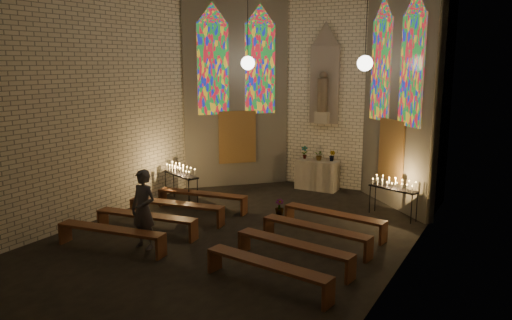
# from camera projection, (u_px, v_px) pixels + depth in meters

# --- Properties ---
(floor) EXTENTS (12.00, 12.00, 0.00)m
(floor) POSITION_uv_depth(u_px,v_px,m) (232.00, 238.00, 12.21)
(floor) COLOR black
(floor) RESTS_ON ground
(room) EXTENTS (8.22, 12.43, 7.00)m
(room) POSITION_uv_depth(u_px,v_px,m) (292.00, 80.00, 14.38)
(room) COLOR beige
(room) RESTS_ON ground
(altar) EXTENTS (1.40, 0.60, 1.00)m
(altar) POSITION_uv_depth(u_px,v_px,m) (317.00, 175.00, 16.78)
(altar) COLOR #B5AB94
(altar) RESTS_ON ground
(flower_vase_left) EXTENTS (0.27, 0.21, 0.44)m
(flower_vase_left) POSITION_uv_depth(u_px,v_px,m) (305.00, 152.00, 16.95)
(flower_vase_left) COLOR #4C723F
(flower_vase_left) RESTS_ON altar
(flower_vase_center) EXTENTS (0.35, 0.32, 0.35)m
(flower_vase_center) POSITION_uv_depth(u_px,v_px,m) (319.00, 155.00, 16.65)
(flower_vase_center) COLOR #4C723F
(flower_vase_center) RESTS_ON altar
(flower_vase_right) EXTENTS (0.24, 0.21, 0.37)m
(flower_vase_right) POSITION_uv_depth(u_px,v_px,m) (332.00, 156.00, 16.51)
(flower_vase_right) COLOR #4C723F
(flower_vase_right) RESTS_ON altar
(aisle_flower_pot) EXTENTS (0.32, 0.32, 0.44)m
(aisle_flower_pot) POSITION_uv_depth(u_px,v_px,m) (279.00, 207.00, 14.04)
(aisle_flower_pot) COLOR #4C723F
(aisle_flower_pot) RESTS_ON ground
(votive_stand_left) EXTENTS (1.56, 0.95, 1.13)m
(votive_stand_left) POSITION_uv_depth(u_px,v_px,m) (181.00, 172.00, 15.08)
(votive_stand_left) COLOR black
(votive_stand_left) RESTS_ON ground
(votive_stand_right) EXTENTS (1.44, 0.78, 1.04)m
(votive_stand_right) POSITION_uv_depth(u_px,v_px,m) (394.00, 186.00, 13.69)
(votive_stand_right) COLOR black
(votive_stand_right) RESTS_ON ground
(pew_left_0) EXTENTS (2.74, 0.75, 0.52)m
(pew_left_0) POSITION_uv_depth(u_px,v_px,m) (202.00, 196.00, 14.46)
(pew_left_0) COLOR #522B17
(pew_left_0) RESTS_ON ground
(pew_right_0) EXTENTS (2.74, 0.75, 0.52)m
(pew_right_0) POSITION_uv_depth(u_px,v_px,m) (334.00, 216.00, 12.54)
(pew_right_0) COLOR #522B17
(pew_right_0) RESTS_ON ground
(pew_left_1) EXTENTS (2.74, 0.75, 0.52)m
(pew_left_1) POSITION_uv_depth(u_px,v_px,m) (176.00, 206.00, 13.43)
(pew_left_1) COLOR #522B17
(pew_left_1) RESTS_ON ground
(pew_right_1) EXTENTS (2.74, 0.75, 0.52)m
(pew_right_1) POSITION_uv_depth(u_px,v_px,m) (315.00, 230.00, 11.51)
(pew_right_1) COLOR #522B17
(pew_right_1) RESTS_ON ground
(pew_left_2) EXTENTS (2.74, 0.75, 0.52)m
(pew_left_2) POSITION_uv_depth(u_px,v_px,m) (146.00, 218.00, 12.40)
(pew_left_2) COLOR #522B17
(pew_left_2) RESTS_ON ground
(pew_right_2) EXTENTS (2.74, 0.75, 0.52)m
(pew_right_2) POSITION_uv_depth(u_px,v_px,m) (294.00, 247.00, 10.48)
(pew_right_2) COLOR #522B17
(pew_right_2) RESTS_ON ground
(pew_left_3) EXTENTS (2.74, 0.75, 0.52)m
(pew_left_3) POSITION_uv_depth(u_px,v_px,m) (111.00, 232.00, 11.37)
(pew_left_3) COLOR #522B17
(pew_left_3) RESTS_ON ground
(pew_right_3) EXTENTS (2.74, 0.75, 0.52)m
(pew_right_3) POSITION_uv_depth(u_px,v_px,m) (267.00, 267.00, 9.45)
(pew_right_3) COLOR #522B17
(pew_right_3) RESTS_ON ground
(visitor) EXTENTS (0.69, 0.47, 1.84)m
(visitor) POSITION_uv_depth(u_px,v_px,m) (143.00, 209.00, 11.42)
(visitor) COLOR #45444D
(visitor) RESTS_ON ground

